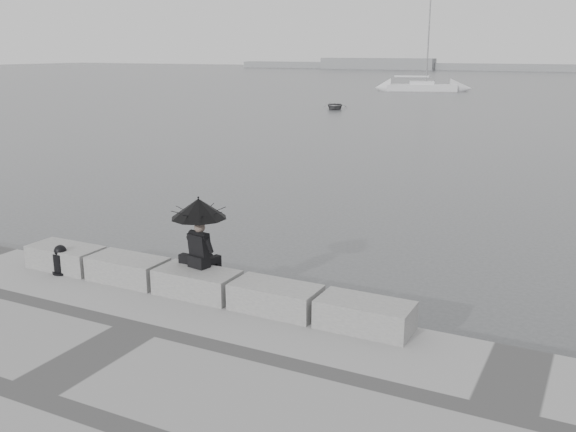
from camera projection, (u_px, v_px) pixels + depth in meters
The scene contains 12 objects.
ground at pixel (211, 311), 12.83m from camera, with size 360.00×360.00×0.00m, color #414446.
stone_block_far_left at pixel (66, 257), 13.74m from camera, with size 1.60×0.80×0.50m, color slate.
stone_block_left at pixel (128, 269), 13.00m from camera, with size 1.60×0.80×0.50m, color slate.
stone_block_centre at pixel (197, 283), 12.25m from camera, with size 1.60×0.80×0.50m, color slate.
stone_block_right at pixel (276, 298), 11.50m from camera, with size 1.60×0.80×0.50m, color slate.
stone_block_far_right at pixel (365, 315), 10.76m from camera, with size 1.60×0.80×0.50m, color slate.
seated_person at pixel (199, 217), 12.16m from camera, with size 1.08×1.08×1.39m.
bag at pixel (186, 259), 12.59m from camera, with size 0.27×0.16×0.17m, color black.
mooring_bollard at pixel (61, 262), 13.43m from camera, with size 0.40×0.40×0.63m.
distant_landmass at pixel (551, 68), 149.38m from camera, with size 180.00×8.00×2.80m.
sailboat_left at pixel (422, 87), 79.97m from camera, with size 8.86×4.89×12.90m.
dinghy at pixel (335, 106), 55.97m from camera, with size 3.03×1.28×0.51m, color slate.
Camera 1 is at (6.79, -9.93, 5.08)m, focal length 40.00 mm.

